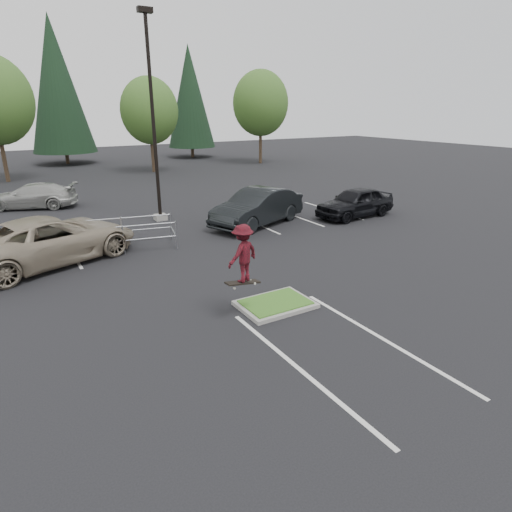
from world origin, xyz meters
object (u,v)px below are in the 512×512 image
light_pole (154,132)px  skateboarder (242,254)px  decid_c (149,113)px  car_l_tan (49,240)px  car_far_silver (34,196)px  cart_corral (110,233)px  decid_d (260,105)px  conif_c (190,97)px  car_r_black (356,202)px  conif_b (57,85)px  car_r_charc (258,207)px

light_pole → skateboarder: (-1.70, -12.12, -2.62)m
decid_c → car_l_tan: (-11.35, -22.10, -4.35)m
car_far_silver → cart_corral: bearing=33.4°
cart_corral → skateboarder: 8.50m
decid_c → decid_d: bearing=2.4°
decid_d → car_l_tan: size_ratio=1.44×
conif_c → car_l_tan: conif_c is taller
conif_c → decid_d: bearing=-66.5°
light_pole → decid_d: 25.37m
cart_corral → skateboarder: bearing=-65.5°
skateboarder → car_far_silver: size_ratio=0.36×
light_pole → car_l_tan: 8.11m
skateboarder → car_l_tan: size_ratio=0.27×
decid_c → car_r_black: (4.01, -22.64, -4.44)m
light_pole → conif_b: conif_b is taller
decid_c → conif_b: size_ratio=0.58×
conif_b → conif_c: 14.07m
decid_c → skateboarder: 30.99m
light_pole → conif_b: 28.69m
decid_c → car_r_charc: bearing=-94.0°
conif_c → car_r_charc: size_ratio=2.24×
conif_b → car_l_tan: (-5.36, -32.76, -6.94)m
light_pole → decid_d: bearing=46.3°
decid_d → decid_c: bearing=-177.6°
conif_b → car_far_silver: size_ratio=2.88×
decid_c → conif_c: size_ratio=0.67×
cart_corral → car_r_charc: (7.48, 0.41, 0.15)m
car_l_tan → car_r_charc: size_ratio=1.17×
decid_c → car_far_silver: size_ratio=1.67×
skateboarder → car_l_tan: 8.95m
conif_b → skateboarder: conif_b is taller
conif_c → car_l_tan: size_ratio=1.91×
cart_corral → car_r_charc: size_ratio=0.82×
conif_b → skateboarder: size_ratio=8.10×
skateboarder → conif_c: bearing=-130.6°
conif_c → car_l_tan: bearing=-121.4°
decid_d → car_r_black: (-7.99, -23.14, -5.10)m
light_pole → conif_c: size_ratio=0.81×
conif_b → car_far_silver: bearing=-102.9°
conif_b → car_r_black: bearing=-73.3°
light_pole → conif_b: bearing=91.0°
conif_b → conif_c: conif_b is taller
decid_d → car_r_black: decid_d is taller
car_r_black → skateboarder: bearing=-61.1°
decid_c → car_l_tan: bearing=-117.2°
decid_d → car_r_black: size_ratio=1.99×
decid_c → conif_c: 12.65m
decid_c → conif_c: bearing=50.4°
car_r_charc → conif_c: bearing=142.0°
light_pole → car_r_charc: light_pole is taller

